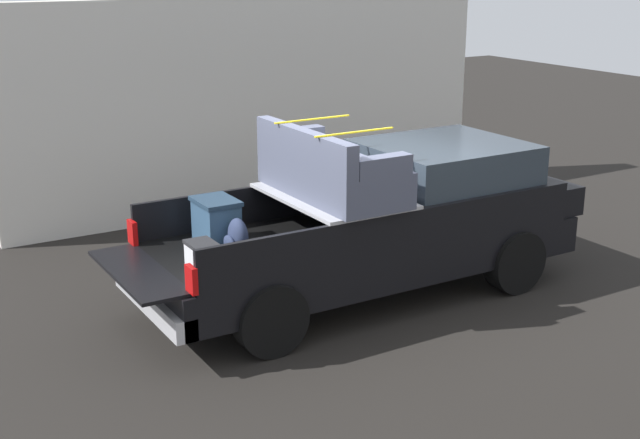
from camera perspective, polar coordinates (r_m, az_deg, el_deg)
ground_plane at (r=10.80m, az=2.74°, el=-5.10°), size 40.00×40.00×0.00m
pickup_truck at (r=10.67m, az=4.36°, el=0.06°), size 6.05×2.07×2.23m
building_facade at (r=14.36m, az=-4.27°, el=7.76°), size 8.65×0.36×3.50m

